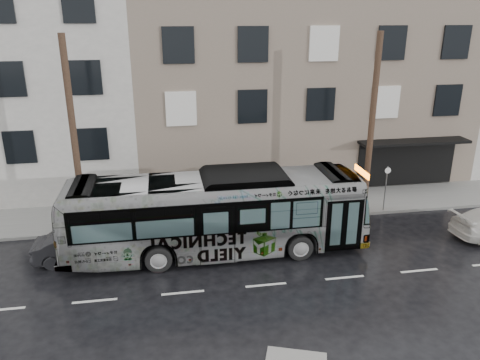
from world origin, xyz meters
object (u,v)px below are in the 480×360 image
object	(u,v)px
utility_pole_front	(371,127)
sign_post	(385,189)
dark_sedan	(83,246)
utility_pole_rear	(74,139)
bus	(216,214)

from	to	relation	value
utility_pole_front	sign_post	distance (m)	3.48
sign_post	dark_sedan	distance (m)	15.02
utility_pole_front	dark_sedan	bearing A→B (deg)	-169.17
sign_post	dark_sedan	xyz separation A→B (m)	(-14.78, -2.62, -0.69)
utility_pole_rear	sign_post	world-z (taller)	utility_pole_rear
utility_pole_front	dark_sedan	xyz separation A→B (m)	(-13.68, -2.62, -3.99)
utility_pole_front	sign_post	xyz separation A→B (m)	(1.10, 0.00, -3.30)
utility_pole_rear	dark_sedan	bearing A→B (deg)	-82.92
dark_sedan	utility_pole_rear	bearing A→B (deg)	6.79
bus	utility_pole_rear	bearing A→B (deg)	65.15
utility_pole_front	utility_pole_rear	distance (m)	14.00
utility_pole_front	sign_post	size ratio (longest dim) A/B	3.75
utility_pole_front	utility_pole_rear	size ratio (longest dim) A/B	1.00
utility_pole_rear	utility_pole_front	bearing A→B (deg)	0.00
bus	utility_pole_front	bearing A→B (deg)	-71.20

